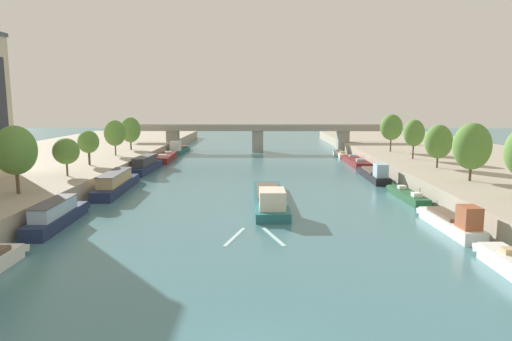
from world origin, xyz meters
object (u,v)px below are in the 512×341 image
object	(u,v)px
moored_boat_right_downstream	(374,174)
moored_boat_left_downstream	(166,157)
tree_right_third	(414,133)
bridge_far	(258,134)
tree_right_past_mid	(438,142)
moored_boat_right_midway	(340,154)
barge_midriver	(270,198)
tree_left_midway	(88,142)
moored_boat_left_midway	(179,149)
tree_left_end_of_row	(15,150)
tree_right_end_of_row	(472,146)
moored_boat_left_far	(57,215)
moored_boat_left_upstream	(116,183)
tree_left_distant	(115,133)
moored_boat_right_end	(452,222)
tree_left_past_mid	(66,151)
moored_boat_right_far	(407,195)
tree_right_midway	(391,127)
moored_boat_right_second	(356,161)
tree_left_by_lamp	(130,130)
moored_boat_left_end	(146,165)

from	to	relation	value
moored_boat_right_downstream	moored_boat_left_downstream	bearing A→B (deg)	148.45
tree_right_third	bridge_far	xyz separation A→B (m)	(-27.84, 34.74, -2.64)
moored_boat_right_downstream	tree_right_past_mid	xyz separation A→B (m)	(8.82, -3.22, 5.54)
moored_boat_right_midway	tree_right_third	xyz separation A→B (m)	(8.55, -24.52, 6.53)
barge_midriver	tree_left_midway	size ratio (longest dim) A/B	3.78
moored_boat_left_midway	tree_right_third	world-z (taller)	tree_right_third
tree_left_end_of_row	bridge_far	world-z (taller)	tree_left_end_of_row
moored_boat_left_midway	bridge_far	distance (m)	20.21
tree_left_end_of_row	tree_right_third	size ratio (longest dim) A/B	1.07
moored_boat_right_midway	tree_right_end_of_row	size ratio (longest dim) A/B	1.49
moored_boat_left_far	moored_boat_left_midway	distance (m)	67.91
bridge_far	barge_midriver	bearing A→B (deg)	-88.31
moored_boat_right_downstream	bridge_far	size ratio (longest dim) A/B	0.21
moored_boat_left_upstream	tree_left_distant	bearing A→B (deg)	107.60
moored_boat_right_end	tree_left_past_mid	xyz separation A→B (m)	(-45.21, 18.34, 4.86)
bridge_far	moored_boat_left_far	bearing A→B (deg)	-105.78
moored_boat_right_far	tree_right_midway	distance (m)	36.35
tree_left_distant	moored_boat_left_far	bearing A→B (deg)	-80.44
moored_boat_right_second	moored_boat_right_midway	bearing A→B (deg)	92.38
tree_left_distant	moored_boat_right_midway	bearing A→B (deg)	22.96
tree_left_midway	tree_right_midway	size ratio (longest dim) A/B	0.73
tree_left_past_mid	tree_left_distant	distance (m)	24.05
tree_left_past_mid	tree_left_by_lamp	bearing A→B (deg)	91.72
barge_midriver	tree_left_distant	xyz separation A→B (m)	(-28.64, 31.06, 5.81)
moored_boat_right_midway	moored_boat_left_midway	bearing A→B (deg)	169.14
moored_boat_left_far	moored_boat_right_downstream	xyz separation A→B (m)	(39.08, 28.21, -0.21)
moored_boat_right_far	moored_boat_right_midway	world-z (taller)	moored_boat_right_far
tree_left_distant	tree_right_end_of_row	bearing A→B (deg)	-26.93
moored_boat_left_midway	tree_left_past_mid	xyz separation A→B (m)	(-6.18, -51.04, 4.90)
tree_left_past_mid	tree_left_by_lamp	xyz separation A→B (m)	(-1.04, 34.72, 0.84)
moored_boat_left_end	tree_right_end_of_row	distance (m)	53.20
moored_boat_left_far	moored_boat_right_far	distance (m)	41.85
tree_left_distant	moored_boat_right_far	bearing A→B (deg)	-30.65
moored_boat_right_second	tree_left_midway	world-z (taller)	tree_left_midway
barge_midriver	tree_left_past_mid	size ratio (longest dim) A/B	4.06
tree_left_midway	bridge_far	bearing A→B (deg)	57.98
tree_right_third	bridge_far	bearing A→B (deg)	128.71
barge_midriver	tree_left_distant	world-z (taller)	tree_left_distant
moored_boat_right_far	tree_right_past_mid	size ratio (longest dim) A/B	1.72
moored_boat_right_end	tree_left_end_of_row	size ratio (longest dim) A/B	1.52
tree_left_end_of_row	tree_left_past_mid	world-z (taller)	tree_left_end_of_row
moored_boat_right_second	moored_boat_right_midway	distance (m)	14.20
moored_boat_left_upstream	tree_right_past_mid	bearing A→B (deg)	8.63
moored_boat_right_downstream	tree_right_end_of_row	distance (m)	18.23
moored_boat_left_far	tree_left_by_lamp	bearing A→B (deg)	97.71
moored_boat_left_midway	tree_right_midway	size ratio (longest dim) A/B	2.02
tree_right_end_of_row	tree_right_third	bearing A→B (deg)	89.40
moored_boat_left_upstream	moored_boat_left_midway	bearing A→B (deg)	90.23
moored_boat_left_upstream	tree_left_past_mid	bearing A→B (deg)	-171.82
moored_boat_left_far	tree_left_distant	world-z (taller)	tree_left_distant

